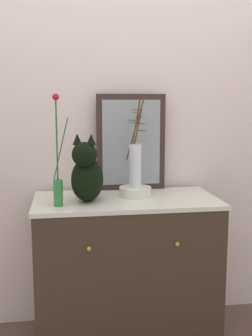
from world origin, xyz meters
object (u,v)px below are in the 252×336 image
mirror_leaning (131,142)px  vase_slim_green (58,179)px  bowl_porcelain (135,191)px  vase_glass_clear (135,161)px  cat_sitting (87,174)px  sideboard (126,270)px

mirror_leaning → vase_slim_green: size_ratio=1.01×
bowl_porcelain → mirror_leaning: bearing=88.2°
vase_slim_green → vase_glass_clear: size_ratio=1.12×
vase_glass_clear → cat_sitting: bearing=-160.5°
mirror_leaning → vase_glass_clear: mirror_leaning is taller
cat_sitting → bowl_porcelain: 0.34m
sideboard → bowl_porcelain: size_ratio=5.57×
mirror_leaning → cat_sitting: bearing=-135.4°
mirror_leaning → bowl_porcelain: bearing=-91.8°
cat_sitting → vase_slim_green: vase_slim_green is taller
sideboard → bowl_porcelain: 0.48m
vase_glass_clear → mirror_leaning: bearing=88.6°
sideboard → cat_sitting: size_ratio=2.29×
cat_sitting → vase_slim_green: (-0.16, -0.08, -0.01)m
mirror_leaning → vase_slim_green: mirror_leaning is taller
bowl_porcelain → sideboard: bearing=-140.9°
sideboard → bowl_porcelain: (0.06, 0.05, 0.47)m
vase_slim_green → sideboard: bearing=17.7°
bowl_porcelain → vase_glass_clear: vase_glass_clear is taller
bowl_porcelain → vase_glass_clear: bearing=71.0°
sideboard → vase_slim_green: size_ratio=1.78×
sideboard → vase_slim_green: bearing=-162.3°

